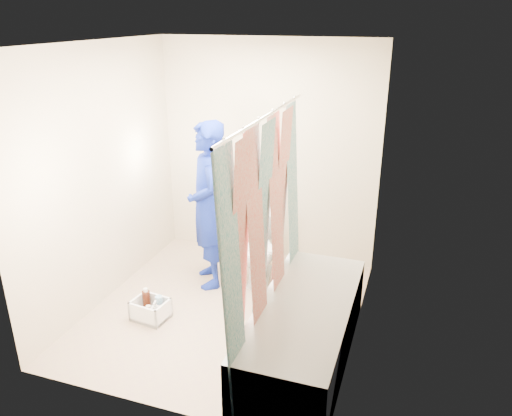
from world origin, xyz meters
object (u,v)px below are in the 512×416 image
(bathtub, at_px, (304,329))
(toilet, at_px, (260,249))
(cleaning_caddy, at_px, (151,310))
(plumber, at_px, (208,206))

(bathtub, bearing_deg, toilet, 123.22)
(toilet, distance_m, cleaning_caddy, 1.28)
(bathtub, relative_size, cleaning_caddy, 5.11)
(toilet, relative_size, plumber, 0.40)
(bathtub, relative_size, plumber, 1.04)
(cleaning_caddy, bearing_deg, toilet, 63.63)
(plumber, xyz_separation_m, cleaning_caddy, (-0.23, -0.81, -0.76))
(plumber, bearing_deg, bathtub, 21.32)
(bathtub, height_order, toilet, toilet)
(toilet, bearing_deg, cleaning_caddy, -134.95)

